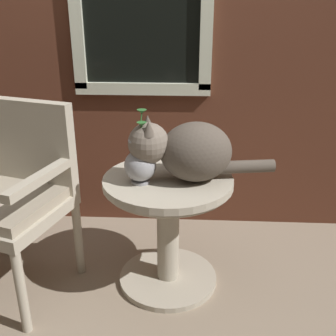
# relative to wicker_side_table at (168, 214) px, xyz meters

# --- Properties ---
(ground_plane) EXTENTS (6.00, 6.00, 0.00)m
(ground_plane) POSITION_rel_wicker_side_table_xyz_m (-0.05, -0.21, -0.40)
(ground_plane) COLOR gray
(back_wall) EXTENTS (4.00, 0.07, 2.60)m
(back_wall) POSITION_rel_wicker_side_table_xyz_m (-0.06, 0.66, 0.91)
(back_wall) COLOR #562D1E
(back_wall) RESTS_ON ground_plane
(wicker_side_table) EXTENTS (0.62, 0.62, 0.59)m
(wicker_side_table) POSITION_rel_wicker_side_table_xyz_m (0.00, 0.00, 0.00)
(wicker_side_table) COLOR #B2A893
(wicker_side_table) RESTS_ON ground_plane
(wicker_chair) EXTENTS (0.64, 0.63, 0.93)m
(wicker_chair) POSITION_rel_wicker_side_table_xyz_m (-0.75, -0.03, 0.13)
(wicker_chair) COLOR #B2A893
(wicker_chair) RESTS_ON ground_plane
(cat) EXTENTS (0.68, 0.32, 0.30)m
(cat) POSITION_rel_wicker_side_table_xyz_m (0.09, -0.02, 0.34)
(cat) COLOR brown
(cat) RESTS_ON wicker_side_table
(pewter_vase_with_ivy) EXTENTS (0.15, 0.15, 0.34)m
(pewter_vase_with_ivy) POSITION_rel_wicker_side_table_xyz_m (-0.12, -0.06, 0.30)
(pewter_vase_with_ivy) COLOR #99999E
(pewter_vase_with_ivy) RESTS_ON wicker_side_table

